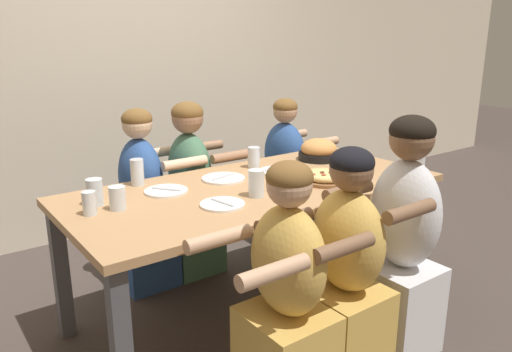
# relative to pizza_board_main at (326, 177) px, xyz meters

# --- Properties ---
(ground_plane) EXTENTS (18.00, 18.00, 0.00)m
(ground_plane) POSITION_rel_pizza_board_main_xyz_m (-0.34, 0.17, -0.77)
(ground_plane) COLOR #423833
(ground_plane) RESTS_ON ground
(restaurant_back_panel) EXTENTS (10.00, 0.06, 3.20)m
(restaurant_back_panel) POSITION_rel_pizza_board_main_xyz_m (-0.34, 1.85, 0.83)
(restaurant_back_panel) COLOR beige
(restaurant_back_panel) RESTS_ON ground
(dining_table) EXTENTS (1.97, 0.91, 0.74)m
(dining_table) POSITION_rel_pizza_board_main_xyz_m (-0.34, 0.17, -0.10)
(dining_table) COLOR tan
(dining_table) RESTS_ON ground
(pizza_board_main) EXTENTS (0.28, 0.28, 0.05)m
(pizza_board_main) POSITION_rel_pizza_board_main_xyz_m (0.00, 0.00, 0.00)
(pizza_board_main) COLOR brown
(pizza_board_main) RESTS_ON dining_table
(skillet_bowl) EXTENTS (0.37, 0.25, 0.13)m
(skillet_bowl) POSITION_rel_pizza_board_main_xyz_m (0.31, 0.38, 0.03)
(skillet_bowl) COLOR black
(skillet_bowl) RESTS_ON dining_table
(empty_plate_a) EXTENTS (0.24, 0.24, 0.02)m
(empty_plate_a) POSITION_rel_pizza_board_main_xyz_m (-0.42, 0.36, -0.02)
(empty_plate_a) COLOR white
(empty_plate_a) RESTS_ON dining_table
(empty_plate_b) EXTENTS (0.21, 0.21, 0.02)m
(empty_plate_b) POSITION_rel_pizza_board_main_xyz_m (-0.09, 0.30, -0.02)
(empty_plate_b) COLOR white
(empty_plate_b) RESTS_ON dining_table
(empty_plate_c) EXTENTS (0.22, 0.22, 0.02)m
(empty_plate_c) POSITION_rel_pizza_board_main_xyz_m (-0.78, 0.34, -0.02)
(empty_plate_c) COLOR white
(empty_plate_c) RESTS_ON dining_table
(empty_plate_d) EXTENTS (0.21, 0.21, 0.02)m
(empty_plate_d) POSITION_rel_pizza_board_main_xyz_m (-0.66, 0.00, -0.02)
(empty_plate_d) COLOR white
(empty_plate_d) RESTS_ON dining_table
(drinking_glass_a) EXTENTS (0.08, 0.08, 0.13)m
(drinking_glass_a) POSITION_rel_pizza_board_main_xyz_m (-0.45, 0.02, 0.03)
(drinking_glass_a) COLOR silver
(drinking_glass_a) RESTS_ON dining_table
(drinking_glass_b) EXTENTS (0.07, 0.07, 0.14)m
(drinking_glass_b) POSITION_rel_pizza_board_main_xyz_m (-0.84, 0.54, 0.04)
(drinking_glass_b) COLOR silver
(drinking_glass_b) RESTS_ON dining_table
(drinking_glass_c) EXTENTS (0.07, 0.07, 0.12)m
(drinking_glass_c) POSITION_rel_pizza_board_main_xyz_m (-0.14, 0.46, 0.04)
(drinking_glass_c) COLOR silver
(drinking_glass_c) RESTS_ON dining_table
(drinking_glass_d) EXTENTS (0.06, 0.06, 0.11)m
(drinking_glass_d) POSITION_rel_pizza_board_main_xyz_m (-1.19, 0.24, 0.02)
(drinking_glass_d) COLOR silver
(drinking_glass_d) RESTS_ON dining_table
(drinking_glass_e) EXTENTS (0.07, 0.07, 0.14)m
(drinking_glass_e) POSITION_rel_pizza_board_main_xyz_m (0.55, -0.19, 0.04)
(drinking_glass_e) COLOR silver
(drinking_glass_e) RESTS_ON dining_table
(drinking_glass_f) EXTENTS (0.08, 0.08, 0.13)m
(drinking_glass_f) POSITION_rel_pizza_board_main_xyz_m (-1.13, 0.36, 0.03)
(drinking_glass_f) COLOR silver
(drinking_glass_f) RESTS_ON dining_table
(drinking_glass_g) EXTENTS (0.07, 0.07, 0.11)m
(drinking_glass_g) POSITION_rel_pizza_board_main_xyz_m (-1.07, 0.24, 0.02)
(drinking_glass_g) COLOR silver
(drinking_glass_g) RESTS_ON dining_table
(diner_near_midleft) EXTENTS (0.51, 0.40, 1.06)m
(diner_near_midleft) POSITION_rel_pizza_board_main_xyz_m (-0.69, -0.51, -0.29)
(diner_near_midleft) COLOR gold
(diner_near_midleft) RESTS_ON ground
(diner_near_center) EXTENTS (0.51, 0.40, 1.07)m
(diner_near_center) POSITION_rel_pizza_board_main_xyz_m (-0.36, -0.51, -0.28)
(diner_near_center) COLOR gold
(diner_near_center) RESTS_ON ground
(diner_near_midright) EXTENTS (0.51, 0.40, 1.17)m
(diner_near_midright) POSITION_rel_pizza_board_main_xyz_m (0.02, -0.51, -0.23)
(diner_near_midright) COLOR silver
(diner_near_midright) RESTS_ON ground
(diner_far_midleft) EXTENTS (0.51, 0.40, 1.10)m
(diner_far_midleft) POSITION_rel_pizza_board_main_xyz_m (-0.69, 0.85, -0.27)
(diner_far_midleft) COLOR #2D5193
(diner_far_midleft) RESTS_ON ground
(diner_far_center) EXTENTS (0.51, 0.40, 1.11)m
(diner_far_center) POSITION_rel_pizza_board_main_xyz_m (-0.36, 0.85, -0.26)
(diner_far_center) COLOR #477556
(diner_far_center) RESTS_ON ground
(diner_far_right) EXTENTS (0.51, 0.40, 1.07)m
(diner_far_right) POSITION_rel_pizza_board_main_xyz_m (0.42, 0.85, -0.28)
(diner_far_right) COLOR #2D5193
(diner_far_right) RESTS_ON ground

